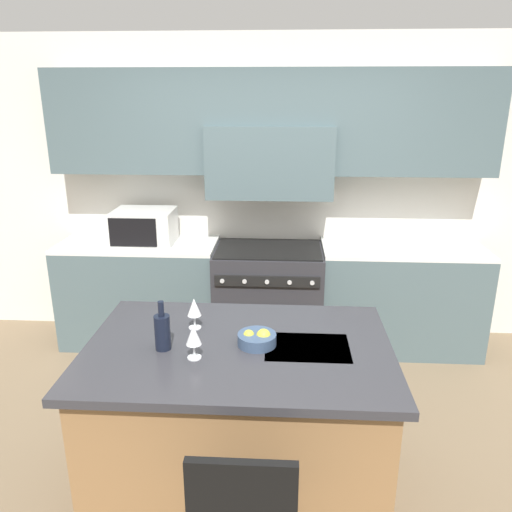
% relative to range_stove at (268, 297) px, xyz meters
% --- Properties ---
extents(ground_plane, '(10.00, 10.00, 0.00)m').
position_rel_range_stove_xyz_m(ground_plane, '(0.00, -1.60, -0.46)').
color(ground_plane, '#7A664C').
extents(back_cabinetry, '(10.00, 0.46, 2.70)m').
position_rel_range_stove_xyz_m(back_cabinetry, '(0.00, 0.27, 1.15)').
color(back_cabinetry, silver).
rests_on(back_cabinetry, ground_plane).
extents(back_counter, '(3.72, 0.62, 0.94)m').
position_rel_range_stove_xyz_m(back_counter, '(0.00, 0.02, 0.01)').
color(back_counter, '#4C6066').
rests_on(back_counter, ground_plane).
extents(range_stove, '(0.94, 0.70, 0.92)m').
position_rel_range_stove_xyz_m(range_stove, '(0.00, 0.00, 0.00)').
color(range_stove, '#2D2D33').
rests_on(range_stove, ground_plane).
extents(microwave, '(0.52, 0.40, 0.30)m').
position_rel_range_stove_xyz_m(microwave, '(-1.09, 0.02, 0.63)').
color(microwave, silver).
rests_on(microwave, back_counter).
extents(kitchen_island, '(1.62, 1.08, 0.94)m').
position_rel_range_stove_xyz_m(kitchen_island, '(-0.10, -1.80, 0.01)').
color(kitchen_island, olive).
rests_on(kitchen_island, ground_plane).
extents(wine_bottle, '(0.08, 0.08, 0.27)m').
position_rel_range_stove_xyz_m(wine_bottle, '(-0.48, -1.86, 0.58)').
color(wine_bottle, black).
rests_on(wine_bottle, kitchen_island).
extents(wine_glass_near, '(0.08, 0.08, 0.18)m').
position_rel_range_stove_xyz_m(wine_glass_near, '(-0.31, -1.95, 0.60)').
color(wine_glass_near, white).
rests_on(wine_glass_near, kitchen_island).
extents(wine_glass_far, '(0.08, 0.08, 0.18)m').
position_rel_range_stove_xyz_m(wine_glass_far, '(-0.36, -1.61, 0.60)').
color(wine_glass_far, white).
rests_on(wine_glass_far, kitchen_island).
extents(fruit_bowl, '(0.21, 0.21, 0.09)m').
position_rel_range_stove_xyz_m(fruit_bowl, '(-0.00, -1.79, 0.51)').
color(fruit_bowl, '#384C6B').
rests_on(fruit_bowl, kitchen_island).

